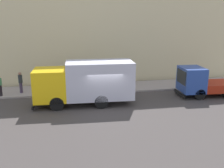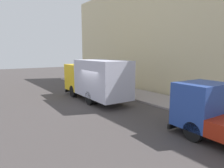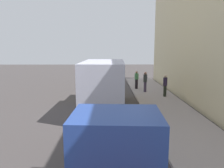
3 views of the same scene
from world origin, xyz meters
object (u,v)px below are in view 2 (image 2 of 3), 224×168
Objects in this scene: pedestrian_standing at (99,77)px; large_utility_truck at (95,78)px; pedestrian_walking at (118,78)px; pedestrian_third at (87,77)px.

large_utility_truck is at bearing 11.07° from pedestrian_standing.
pedestrian_walking is 0.99× the size of pedestrian_standing.
pedestrian_standing is 1.63m from pedestrian_third.
pedestrian_walking is at bearing 86.99° from pedestrian_third.
pedestrian_third is (-0.58, 1.52, -0.08)m from pedestrian_standing.
large_utility_truck reaches higher than pedestrian_standing.
pedestrian_standing reaches higher than pedestrian_third.
pedestrian_standing is (3.47, 5.15, -0.66)m from large_utility_truck.
large_utility_truck is 6.24m from pedestrian_standing.
pedestrian_walking is 3.91m from pedestrian_third.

